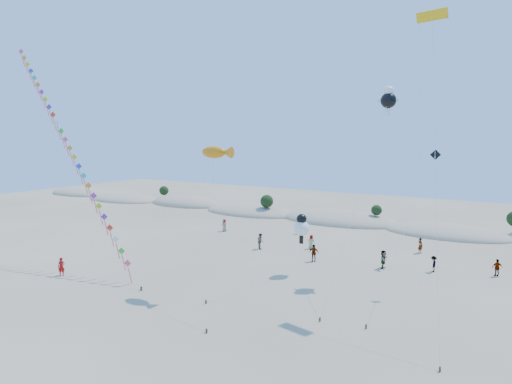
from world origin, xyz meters
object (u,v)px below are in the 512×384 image
object	(u,v)px
kite_train	(66,141)
fish_kite	(217,153)
parafoil_kite	(432,20)
flyer_foreground	(61,267)

from	to	relation	value
kite_train	fish_kite	xyz separation A→B (m)	(19.58, 0.67, -0.92)
fish_kite	parafoil_kite	xyz separation A→B (m)	(15.52, 7.91, 10.55)
kite_train	fish_kite	size ratio (longest dim) A/B	2.25
parafoil_kite	flyer_foreground	world-z (taller)	parafoil_kite
fish_kite	flyer_foreground	distance (m)	18.94
flyer_foreground	fish_kite	bearing A→B (deg)	-11.81
parafoil_kite	flyer_foreground	distance (m)	39.24
fish_kite	parafoil_kite	size ratio (longest dim) A/B	0.53
kite_train	fish_kite	world-z (taller)	kite_train
parafoil_kite	fish_kite	bearing A→B (deg)	-152.99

